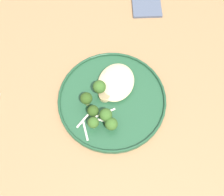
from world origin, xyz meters
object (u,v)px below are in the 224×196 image
object	(u,v)px
seared_scallop_half_hidden	(105,96)
broccoli_floret_left_leaning	(86,99)
seared_scallop_tiny_bay	(126,83)
broccoli_floret_rear_charred	(93,111)
dinner_plate	(112,100)
seared_scallop_large_seared	(109,76)
seared_scallop_front_small	(110,90)
seared_scallop_tilted_round	(118,95)
broccoli_floret_small_sprig	(93,123)
seared_scallop_rear_pale	(119,81)
broccoli_floret_right_tilted	(106,115)
broccoli_floret_near_rim	(112,124)
broccoli_floret_beside_noodles	(99,87)

from	to	relation	value
seared_scallop_half_hidden	broccoli_floret_left_leaning	world-z (taller)	broccoli_floret_left_leaning
seared_scallop_tiny_bay	broccoli_floret_rear_charred	size ratio (longest dim) A/B	0.72
dinner_plate	broccoli_floret_rear_charred	xyz separation A→B (m)	(-0.06, 0.03, 0.03)
seared_scallop_large_seared	seared_scallop_front_small	distance (m)	0.04
seared_scallop_tilted_round	broccoli_floret_left_leaning	bearing A→B (deg)	123.98
seared_scallop_large_seared	broccoli_floret_small_sprig	bearing A→B (deg)	-175.99
broccoli_floret_rear_charred	seared_scallop_rear_pale	bearing A→B (deg)	-16.31
seared_scallop_tilted_round	seared_scallop_rear_pale	xyz separation A→B (m)	(0.04, 0.01, 0.00)
broccoli_floret_right_tilted	seared_scallop_tilted_round	bearing A→B (deg)	-6.65
seared_scallop_tilted_round	broccoli_floret_left_leaning	size ratio (longest dim) A/B	0.49
seared_scallop_large_seared	seared_scallop_tiny_bay	xyz separation A→B (m)	(-0.00, -0.05, -0.00)
seared_scallop_tilted_round	broccoli_floret_small_sprig	bearing A→B (deg)	162.73
broccoli_floret_near_rim	seared_scallop_front_small	bearing A→B (deg)	20.73
seared_scallop_front_small	broccoli_floret_right_tilted	size ratio (longest dim) A/B	0.66
seared_scallop_front_small	broccoli_floret_beside_noodles	world-z (taller)	broccoli_floret_beside_noodles
dinner_plate	broccoli_floret_left_leaning	size ratio (longest dim) A/B	5.33
seared_scallop_rear_pale	seared_scallop_front_small	bearing A→B (deg)	157.19
broccoli_floret_rear_charred	broccoli_floret_near_rim	xyz separation A→B (m)	(-0.02, -0.05, -0.00)
seared_scallop_tiny_bay	broccoli_floret_left_leaning	distance (m)	0.12
seared_scallop_tilted_round	broccoli_floret_rear_charred	xyz separation A→B (m)	(-0.07, 0.04, 0.02)
dinner_plate	seared_scallop_large_seared	bearing A→B (deg)	26.97
seared_scallop_large_seared	broccoli_floret_rear_charred	distance (m)	0.12
broccoli_floret_right_tilted	seared_scallop_rear_pale	bearing A→B (deg)	0.58
seared_scallop_front_small	broccoli_floret_beside_noodles	size ratio (longest dim) A/B	0.60
seared_scallop_tilted_round	broccoli_floret_near_rim	bearing A→B (deg)	-171.73
seared_scallop_front_small	seared_scallop_rear_pale	bearing A→B (deg)	-22.81
seared_scallop_tiny_bay	broccoli_floret_rear_charred	xyz separation A→B (m)	(-0.11, 0.05, 0.02)
seared_scallop_tilted_round	broccoli_floret_rear_charred	size ratio (longest dim) A/B	0.55
seared_scallop_large_seared	seared_scallop_rear_pale	world-z (taller)	seared_scallop_large_seared
broccoli_floret_rear_charred	broccoli_floret_left_leaning	bearing A→B (deg)	47.01
broccoli_floret_small_sprig	broccoli_floret_left_leaning	world-z (taller)	broccoli_floret_left_leaning
broccoli_floret_left_leaning	seared_scallop_half_hidden	bearing A→B (deg)	-49.06
seared_scallop_half_hidden	broccoli_floret_small_sprig	size ratio (longest dim) A/B	0.67
seared_scallop_front_small	broccoli_floret_rear_charred	world-z (taller)	broccoli_floret_rear_charred
seared_scallop_half_hidden	seared_scallop_front_small	distance (m)	0.02
seared_scallop_half_hidden	seared_scallop_rear_pale	size ratio (longest dim) A/B	0.99
seared_scallop_front_small	broccoli_floret_near_rim	size ratio (longest dim) A/B	0.76
broccoli_floret_right_tilted	broccoli_floret_near_rim	world-z (taller)	broccoli_floret_right_tilted
broccoli_floret_near_rim	broccoli_floret_left_leaning	xyz separation A→B (m)	(0.04, 0.08, 0.01)
broccoli_floret_beside_noodles	broccoli_floret_small_sprig	bearing A→B (deg)	-169.45
seared_scallop_rear_pale	broccoli_floret_rear_charred	world-z (taller)	broccoli_floret_rear_charred
seared_scallop_tilted_round	broccoli_floret_near_rim	distance (m)	0.09
seared_scallop_front_small	seared_scallop_tiny_bay	size ratio (longest dim) A/B	0.97
broccoli_floret_small_sprig	seared_scallop_rear_pale	bearing A→B (deg)	-8.87
seared_scallop_large_seared	broccoli_floret_right_tilted	bearing A→B (deg)	-163.98
seared_scallop_large_seared	broccoli_floret_beside_noodles	distance (m)	0.06
seared_scallop_rear_pale	broccoli_floret_small_sprig	distance (m)	0.14
seared_scallop_tiny_bay	broccoli_floret_left_leaning	size ratio (longest dim) A/B	0.64
broccoli_floret_rear_charred	broccoli_floret_left_leaning	world-z (taller)	broccoli_floret_left_leaning
seared_scallop_half_hidden	broccoli_floret_right_tilted	world-z (taller)	broccoli_floret_right_tilted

